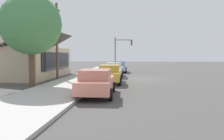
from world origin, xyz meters
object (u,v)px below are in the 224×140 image
(car_skyblue, at_px, (119,67))
(shade_tree, at_px, (31,25))
(car_coral, at_px, (96,82))
(car_ivory, at_px, (114,70))
(fire_hydrant_red, at_px, (101,73))
(utility_pole_wooden, at_px, (57,40))
(car_mustard, at_px, (110,74))
(traffic_light_main, at_px, (122,48))

(car_skyblue, xyz_separation_m, shade_tree, (-14.79, 5.61, 3.85))
(car_coral, distance_m, car_ivory, 11.53)
(car_coral, relative_size, fire_hydrant_red, 6.49)
(car_coral, bearing_deg, fire_hydrant_red, 4.89)
(shade_tree, distance_m, utility_pole_wooden, 5.49)
(car_skyblue, bearing_deg, fire_hydrant_red, 165.89)
(car_mustard, height_order, utility_pole_wooden, utility_pole_wooden)
(shade_tree, distance_m, fire_hydrant_red, 9.67)
(car_mustard, bearing_deg, car_skyblue, -2.40)
(fire_hydrant_red, bearing_deg, utility_pole_wooden, 119.96)
(car_mustard, relative_size, traffic_light_main, 0.89)
(car_coral, xyz_separation_m, traffic_light_main, (22.38, -0.27, 2.68))
(car_coral, xyz_separation_m, utility_pole_wooden, (8.54, 5.39, 3.11))
(shade_tree, relative_size, traffic_light_main, 1.34)
(fire_hydrant_red, bearing_deg, car_ivory, -63.91)
(car_skyblue, height_order, shade_tree, shade_tree)
(car_mustard, distance_m, traffic_light_main, 16.74)
(car_ivory, height_order, utility_pole_wooden, utility_pole_wooden)
(car_skyblue, bearing_deg, car_coral, 177.93)
(traffic_light_main, bearing_deg, car_coral, 179.31)
(car_mustard, distance_m, shade_tree, 7.32)
(traffic_light_main, relative_size, utility_pole_wooden, 0.69)
(car_ivory, bearing_deg, traffic_light_main, -3.04)
(utility_pole_wooden, bearing_deg, car_skyblue, -30.82)
(car_coral, xyz_separation_m, fire_hydrant_red, (10.85, 1.39, -0.32))
(car_coral, distance_m, utility_pole_wooden, 10.57)
(car_mustard, relative_size, car_skyblue, 1.03)
(car_skyblue, bearing_deg, car_mustard, 178.39)
(traffic_light_main, height_order, fire_hydrant_red, traffic_light_main)
(traffic_light_main, bearing_deg, utility_pole_wooden, 157.76)
(shade_tree, bearing_deg, utility_pole_wooden, -0.26)
(car_mustard, height_order, fire_hydrant_red, car_mustard)
(car_ivory, relative_size, utility_pole_wooden, 0.60)
(car_skyblue, bearing_deg, traffic_light_main, -2.48)
(car_coral, relative_size, shade_tree, 0.66)
(car_coral, relative_size, car_skyblue, 1.03)
(car_skyblue, xyz_separation_m, utility_pole_wooden, (-9.35, 5.58, 3.11))
(car_coral, height_order, fire_hydrant_red, car_coral)
(shade_tree, relative_size, fire_hydrant_red, 9.78)
(shade_tree, xyz_separation_m, fire_hydrant_red, (7.74, -4.03, -4.17))
(car_coral, bearing_deg, car_mustard, -3.97)
(car_ivory, height_order, traffic_light_main, traffic_light_main)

